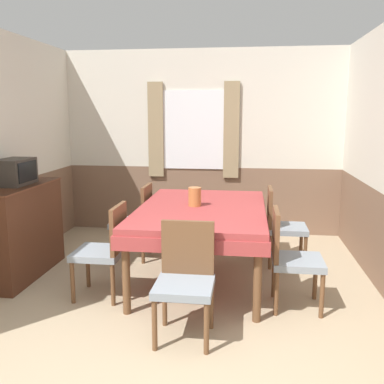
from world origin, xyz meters
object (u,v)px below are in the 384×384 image
chair_right_near (290,255)px  vase (195,197)px  dining_table (202,216)px  chair_right_far (281,223)px  sideboard (19,230)px  tv (15,172)px  chair_left_near (106,247)px  chair_head_near (185,276)px  chair_left_far (136,219)px

chair_right_near → vase: size_ratio=4.59×
dining_table → chair_right_far: chair_right_far is taller
sideboard → tv: bearing=119.6°
chair_left_near → chair_right_far: bearing=-56.6°
dining_table → sideboard: bearing=-175.3°
chair_left_near → vase: vase is taller
dining_table → chair_head_near: size_ratio=2.20×
dining_table → chair_head_near: 1.19m
chair_head_near → tv: (-1.94, 1.04, 0.64)m
chair_head_near → sideboard: 2.18m
chair_right_near → chair_right_far: 1.12m
chair_left_near → chair_right_far: 2.03m
chair_head_near → tv: tv is taller
chair_left_near → sideboard: (-1.08, 0.40, 0.02)m
chair_right_near → sideboard: (-2.77, 0.40, 0.02)m
chair_right_far → sideboard: sideboard is taller
chair_right_far → tv: (-2.79, -0.69, 0.64)m
tv → chair_left_far: bearing=32.2°
chair_head_near → sideboard: bearing=-27.7°
chair_right_far → chair_left_far: bearing=-90.0°
chair_right_near → sideboard: bearing=-98.2°
chair_head_near → chair_right_far: (0.85, 1.73, 0.00)m
dining_table → tv: size_ratio=4.41×
chair_left_far → tv: size_ratio=2.00×
chair_right_near → chair_head_near: same height
vase → chair_left_near: bearing=-142.8°
chair_left_near → chair_left_far: size_ratio=1.00×
chair_head_near → sideboard: (-1.93, 1.01, 0.02)m
chair_right_near → tv: tv is taller
chair_left_near → sideboard: size_ratio=0.75×
chair_head_near → chair_right_near: bearing=-144.0°
chair_left_near → tv: 1.34m
tv → vase: size_ratio=2.29×
dining_table → chair_head_near: chair_head_near is taller
dining_table → chair_head_near: bearing=-90.0°
chair_right_near → vase: (-0.93, 0.58, 0.39)m
chair_left_far → vase: (0.77, -0.53, 0.39)m
chair_right_far → chair_left_far: 1.69m
dining_table → chair_left_far: (-0.85, 0.56, -0.19)m
sideboard → chair_head_near: bearing=-27.7°
chair_left_near → chair_right_far: size_ratio=1.00×
chair_left_far → sideboard: size_ratio=0.75×
chair_left_near → chair_left_far: (0.00, 1.12, 0.00)m
dining_table → chair_right_far: 1.03m
chair_head_near → vase: 1.26m
chair_head_near → chair_left_near: 1.05m
dining_table → chair_left_far: size_ratio=2.20×
dining_table → chair_right_near: size_ratio=2.20×
chair_head_near → sideboard: sideboard is taller
dining_table → chair_left_near: 1.03m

